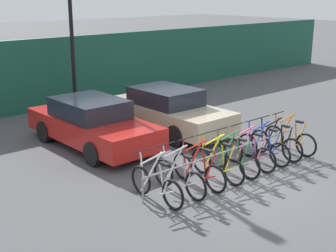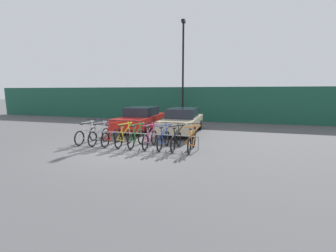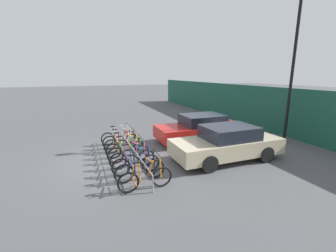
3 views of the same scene
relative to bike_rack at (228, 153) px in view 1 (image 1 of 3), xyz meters
The scene contains 14 objects.
ground_plane 0.89m from the bike_rack, 113.33° to the right, with size 120.00×120.00×0.00m, color #4C4C4F.
hoarding_wall 8.87m from the bike_rack, 91.89° to the left, with size 36.00×0.16×2.68m, color #19513D.
bike_rack is the anchor object (origin of this frame).
bicycle_white 2.44m from the bike_rack, behind, with size 0.68×1.71×1.05m.
bicycle_silver 1.78m from the bike_rack, behind, with size 0.68×1.71×1.05m.
bicycle_red 1.17m from the bike_rack, behind, with size 0.68×1.71×1.05m.
bicycle_yellow 0.57m from the bike_rack, 164.45° to the right, with size 0.68×1.71×1.05m.
bicycle_green 0.20m from the bike_rack, 79.06° to the right, with size 0.68×1.71×1.05m.
bicycle_pink 0.68m from the bike_rack, 12.94° to the right, with size 0.68×1.71×1.05m.
bicycle_blue 1.26m from the bike_rack, ahead, with size 0.68×1.71×1.05m.
bicycle_black 1.80m from the bike_rack, ahead, with size 0.68×1.71×1.05m.
bicycle_orange 2.44m from the bike_rack, ahead, with size 0.68×1.71×1.05m.
car_red 4.17m from the bike_rack, 109.87° to the left, with size 1.91×4.56×1.40m.
car_beige 3.84m from the bike_rack, 71.35° to the left, with size 1.91×4.49×1.40m.
Camera 1 is at (-8.03, -6.52, 4.34)m, focal length 50.00 mm.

